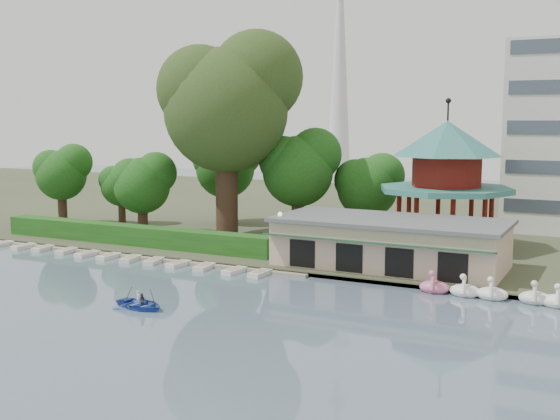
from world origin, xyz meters
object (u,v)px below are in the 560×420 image
Objects in this scene: boathouse at (390,242)px; rowboat_with_passengers at (140,300)px; pavilion at (446,172)px; big_tree at (228,99)px; dock at (136,256)px.

rowboat_with_passengers is (-11.11, -18.20, -1.83)m from boathouse.
pavilion is 22.20m from big_tree.
big_tree reaches higher than dock.
rowboat_with_passengers is at bearing -72.45° from big_tree.
dock is at bearing -167.76° from boathouse.
boathouse reaches higher than dock.
boathouse is 3.26× the size of rowboat_with_passengers.
dock is 2.52× the size of pavilion.
big_tree is 3.61× the size of rowboat_with_passengers.
big_tree is at bearing 161.71° from boathouse.
pavilion is at bearing 10.34° from big_tree.
dock is 1.83× the size of boathouse.
pavilion reaches higher than dock.
big_tree reaches higher than rowboat_with_passengers.
boathouse is 0.90× the size of big_tree.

